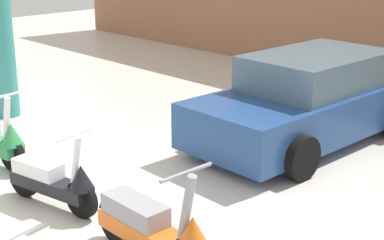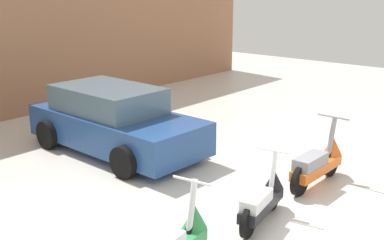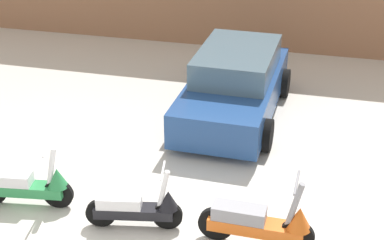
{
  "view_description": "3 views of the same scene",
  "coord_description": "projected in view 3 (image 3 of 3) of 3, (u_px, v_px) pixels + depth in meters",
  "views": [
    {
      "loc": [
        5.38,
        -2.58,
        2.94
      ],
      "look_at": [
        0.5,
        2.16,
        0.74
      ],
      "focal_mm": 55.0,
      "sensor_mm": 36.0,
      "label": 1
    },
    {
      "loc": [
        -5.21,
        -2.73,
        3.2
      ],
      "look_at": [
        0.79,
        2.36,
        0.97
      ],
      "focal_mm": 45.0,
      "sensor_mm": 36.0,
      "label": 2
    },
    {
      "loc": [
        2.43,
        -5.8,
        5.05
      ],
      "look_at": [
        0.46,
        2.0,
        0.96
      ],
      "focal_mm": 55.0,
      "sensor_mm": 36.0,
      "label": 3
    }
  ],
  "objects": [
    {
      "name": "scooter_front_left",
      "position": [
        28.0,
        184.0,
        8.52
      ],
      "size": [
        1.44,
        0.54,
        1.01
      ],
      "rotation": [
        0.0,
        0.0,
        0.14
      ],
      "color": "black",
      "rests_on": "ground_plane"
    },
    {
      "name": "scooter_front_center",
      "position": [
        261.0,
        222.0,
        7.67
      ],
      "size": [
        1.55,
        0.56,
        1.08
      ],
      "rotation": [
        0.0,
        0.0,
        -0.02
      ],
      "color": "black",
      "rests_on": "ground_plane"
    },
    {
      "name": "car_rear_left",
      "position": [
        235.0,
        85.0,
        11.11
      ],
      "size": [
        1.88,
        3.79,
        1.28
      ],
      "rotation": [
        0.0,
        0.0,
        -1.59
      ],
      "color": "navy",
      "rests_on": "ground_plane"
    },
    {
      "name": "scooter_front_right",
      "position": [
        138.0,
        207.0,
        8.06
      ],
      "size": [
        1.34,
        0.55,
        0.94
      ],
      "rotation": [
        0.0,
        0.0,
        0.19
      ],
      "color": "black",
      "rests_on": "ground_plane"
    }
  ]
}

